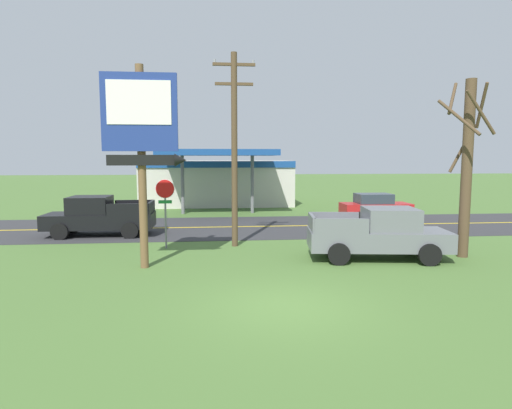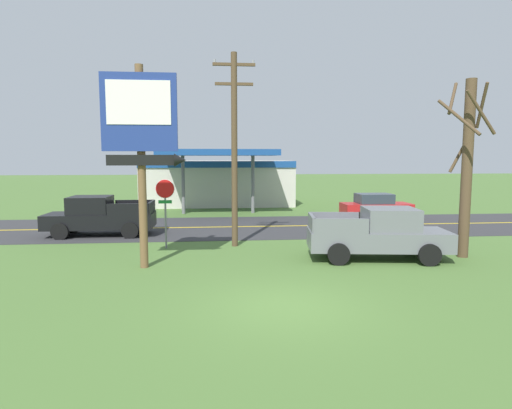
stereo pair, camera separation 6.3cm
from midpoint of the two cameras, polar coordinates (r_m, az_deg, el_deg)
name	(u,v)px [view 1 (the left image)]	position (r m, az deg, el deg)	size (l,w,h in m)	color
ground_plane	(286,306)	(11.56, 3.81, -13.23)	(180.00, 180.00, 0.00)	#4C7033
road_asphalt	(247,227)	(24.13, -1.23, -2.95)	(140.00, 8.00, 0.02)	#333335
road_centre_line	(247,226)	(24.13, -1.23, -2.92)	(126.00, 0.20, 0.01)	gold
motel_sign	(142,133)	(15.25, -14.94, 9.12)	(2.79, 0.54, 6.96)	brown
stop_sign	(165,201)	(18.55, -12.01, 0.43)	(0.80, 0.08, 2.95)	slate
utility_pole	(234,145)	(18.61, -2.97, 7.89)	(1.79, 0.26, 8.24)	brown
bare_tree	(467,164)	(18.36, 26.00, 4.86)	(1.90, 2.12, 6.79)	brown
gas_station	(217,181)	(35.55, -5.22, 3.10)	(12.00, 11.50, 4.40)	beige
pickup_grey_parked_on_lawn	(379,234)	(17.05, 15.89, -3.77)	(5.41, 2.74, 1.96)	slate
pickup_black_on_road	(99,216)	(22.68, -20.16, -1.49)	(5.20, 2.24, 1.96)	black
car_red_near_lane	(375,207)	(27.77, 15.39, -0.26)	(4.20, 2.00, 1.64)	red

